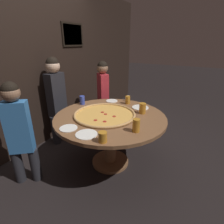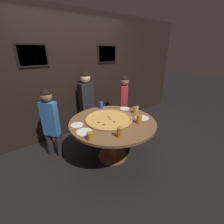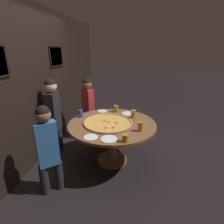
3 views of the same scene
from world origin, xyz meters
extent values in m
plane|color=black|center=(0.00, 0.00, 0.00)|extent=(24.00, 24.00, 0.00)
cube|color=black|center=(0.00, 1.32, 1.30)|extent=(6.40, 0.06, 2.60)
cube|color=black|center=(-0.80, 1.28, 1.75)|extent=(0.52, 0.02, 0.40)
cube|color=#936B5B|center=(-0.80, 1.27, 1.75)|extent=(0.46, 0.01, 0.34)
cube|color=black|center=(0.80, 1.28, 1.75)|extent=(0.52, 0.02, 0.40)
cube|color=#B2A893|center=(0.80, 1.27, 1.75)|extent=(0.46, 0.01, 0.34)
cylinder|color=brown|center=(0.00, 0.00, 0.72)|extent=(1.44, 1.44, 0.04)
cylinder|color=brown|center=(0.00, 0.00, 0.35)|extent=(0.16, 0.16, 0.70)
cylinder|color=brown|center=(0.00, 0.00, 0.02)|extent=(0.52, 0.52, 0.04)
cylinder|color=#E5A84C|center=(-0.03, 0.07, 0.75)|extent=(0.77, 0.77, 0.01)
torus|color=tan|center=(-0.03, 0.07, 0.76)|extent=(0.81, 0.81, 0.03)
cylinder|color=#A8281E|center=(0.02, 0.13, 0.75)|extent=(0.04, 0.04, 0.00)
cylinder|color=#A8281E|center=(-0.02, -0.07, 0.75)|extent=(0.04, 0.04, 0.00)
cylinder|color=#A8281E|center=(-0.02, 0.06, 0.75)|extent=(0.04, 0.04, 0.00)
cylinder|color=#A8281E|center=(-0.21, -0.06, 0.75)|extent=(0.04, 0.04, 0.00)
cylinder|color=#A8281E|center=(-0.24, 0.06, 0.75)|extent=(0.04, 0.04, 0.00)
cylinder|color=#BC7A23|center=(0.29, -0.33, 0.81)|extent=(0.09, 0.09, 0.14)
cylinder|color=#BC7A23|center=(-0.58, -0.28, 0.79)|extent=(0.09, 0.09, 0.10)
cylinder|color=#BC7A23|center=(-0.23, -0.46, 0.81)|extent=(0.08, 0.08, 0.15)
cylinder|color=#384CB7|center=(0.16, 0.60, 0.81)|extent=(0.08, 0.08, 0.13)
cylinder|color=#BC7A23|center=(0.54, 0.01, 0.80)|extent=(0.07, 0.07, 0.12)
cylinder|color=white|center=(-0.55, -0.05, 0.74)|extent=(0.23, 0.23, 0.01)
cylinder|color=white|center=(0.52, 0.29, 0.74)|extent=(0.19, 0.19, 0.01)
cylinder|color=white|center=(0.48, -0.22, 0.74)|extent=(0.24, 0.24, 0.01)
cylinder|color=white|center=(-0.55, 0.20, 0.74)|extent=(0.20, 0.20, 0.01)
cylinder|color=silver|center=(0.65, 0.06, 0.78)|extent=(0.04, 0.04, 0.08)
cylinder|color=#B7B7BC|center=(0.65, 0.06, 0.83)|extent=(0.04, 0.04, 0.01)
cylinder|color=#232328|center=(-0.76, 0.63, 0.22)|extent=(0.16, 0.16, 0.44)
cylinder|color=#232328|center=(-0.89, 0.78, 0.22)|extent=(0.16, 0.16, 0.44)
cube|color=#3370B2|center=(-0.82, 0.70, 0.74)|extent=(0.28, 0.29, 0.61)
sphere|color=#8C664C|center=(-0.82, 0.70, 1.14)|extent=(0.19, 0.19, 0.19)
sphere|color=black|center=(-0.82, 0.70, 1.17)|extent=(0.17, 0.17, 0.17)
cylinder|color=#232328|center=(0.20, 1.09, 0.25)|extent=(0.14, 0.14, 0.49)
cylinder|color=#232328|center=(-0.02, 1.07, 0.25)|extent=(0.14, 0.14, 0.49)
cube|color=#232328|center=(0.09, 1.08, 0.84)|extent=(0.31, 0.18, 0.69)
sphere|color=beige|center=(0.09, 1.08, 1.29)|extent=(0.21, 0.21, 0.21)
sphere|color=black|center=(0.09, 1.08, 1.33)|extent=(0.20, 0.20, 0.20)
cylinder|color=#232328|center=(0.91, 0.76, 0.23)|extent=(0.17, 0.17, 0.46)
cylinder|color=#232328|center=(0.78, 0.60, 0.23)|extent=(0.17, 0.17, 0.46)
cube|color=red|center=(0.84, 0.68, 0.78)|extent=(0.29, 0.31, 0.64)
sphere|color=#8C664C|center=(0.84, 0.68, 1.20)|extent=(0.20, 0.20, 0.20)
sphere|color=black|center=(0.84, 0.68, 1.23)|extent=(0.18, 0.18, 0.18)
camera|label=1|loc=(-1.78, -1.10, 1.63)|focal=28.00mm
camera|label=2|loc=(-1.36, -1.81, 1.84)|focal=24.00mm
camera|label=3|loc=(-2.61, -0.46, 1.89)|focal=28.00mm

